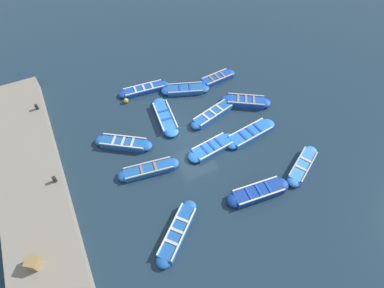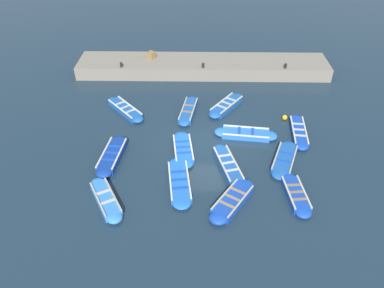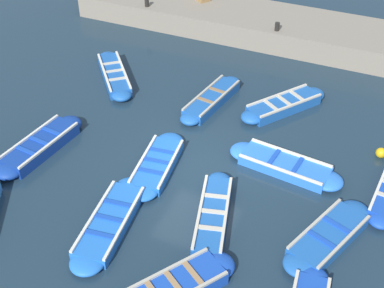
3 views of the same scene
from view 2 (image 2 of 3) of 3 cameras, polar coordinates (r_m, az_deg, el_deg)
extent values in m
plane|color=#1C303F|center=(21.96, 1.80, -0.26)|extent=(120.00, 120.00, 0.00)
cube|color=#1947B7|center=(18.39, 6.19, -8.59)|extent=(2.69, 2.22, 0.40)
ellipsoid|color=#1947B7|center=(19.23, 8.07, -6.29)|extent=(1.26, 1.25, 0.40)
ellipsoid|color=#1947B7|center=(17.59, 4.10, -11.10)|extent=(1.26, 1.25, 0.40)
cube|color=#B2AD9E|center=(18.36, 5.02, -7.54)|extent=(2.16, 1.45, 0.07)
cube|color=#B2AD9E|center=(18.09, 7.48, -8.61)|extent=(2.16, 1.45, 0.07)
cube|color=#9E7A51|center=(18.59, 7.06, -7.11)|extent=(0.58, 0.79, 0.04)
cube|color=#9E7A51|center=(18.23, 6.23, -8.11)|extent=(0.58, 0.79, 0.04)
cube|color=#9E7A51|center=(17.88, 5.37, -9.15)|extent=(0.58, 0.79, 0.04)
cube|color=#1E59AD|center=(24.83, -0.55, 5.08)|extent=(2.98, 1.26, 0.35)
ellipsoid|color=#1E59AD|center=(26.05, 0.03, 6.72)|extent=(0.88, 0.86, 0.35)
ellipsoid|color=#1E59AD|center=(23.64, -1.19, 3.27)|extent=(0.88, 0.86, 0.35)
cube|color=#B2AD9E|center=(24.78, -1.39, 5.57)|extent=(2.80, 0.53, 0.07)
cube|color=#B2AD9E|center=(24.66, 0.29, 5.41)|extent=(2.80, 0.53, 0.07)
cube|color=olive|center=(25.07, -0.38, 5.94)|extent=(0.25, 0.73, 0.04)
cube|color=olive|center=(24.38, -0.73, 4.97)|extent=(0.25, 0.73, 0.04)
cube|color=#1947B7|center=(19.34, 15.51, -7.41)|extent=(2.42, 1.08, 0.32)
ellipsoid|color=#1947B7|center=(20.14, 14.54, -5.11)|extent=(0.89, 0.87, 0.32)
ellipsoid|color=#1947B7|center=(18.58, 16.57, -9.90)|extent=(0.89, 0.87, 0.32)
cube|color=beige|center=(19.09, 14.48, -7.09)|extent=(2.30, 0.30, 0.07)
cube|color=beige|center=(19.34, 16.71, -6.89)|extent=(2.30, 0.30, 0.07)
cube|color=olive|center=(19.56, 15.17, -6.03)|extent=(0.21, 0.77, 0.04)
cube|color=olive|center=(19.22, 15.59, -7.03)|extent=(0.21, 0.77, 0.04)
cube|color=olive|center=(18.89, 16.04, -8.06)|extent=(0.21, 0.77, 0.04)
cube|color=blue|center=(22.87, 8.18, 1.53)|extent=(1.35, 2.92, 0.32)
ellipsoid|color=blue|center=(22.87, 4.66, 1.82)|extent=(1.05, 1.07, 0.32)
ellipsoid|color=blue|center=(22.96, 11.68, 1.24)|extent=(1.05, 1.07, 0.32)
cube|color=silver|center=(22.37, 8.20, 1.25)|extent=(0.41, 2.75, 0.07)
cube|color=silver|center=(23.15, 8.25, 2.59)|extent=(0.41, 2.75, 0.07)
cube|color=#1947B7|center=(22.76, 7.22, 1.99)|extent=(0.91, 0.25, 0.04)
cube|color=#1947B7|center=(22.78, 9.22, 1.82)|extent=(0.91, 0.25, 0.04)
cube|color=blue|center=(21.45, -1.37, -0.80)|extent=(2.59, 1.31, 0.29)
ellipsoid|color=blue|center=(22.44, -1.64, 1.12)|extent=(1.07, 1.05, 0.29)
ellipsoid|color=blue|center=(20.48, -1.06, -2.91)|extent=(1.07, 1.05, 0.29)
cube|color=silver|center=(21.32, -2.63, -0.51)|extent=(2.42, 0.38, 0.07)
cube|color=silver|center=(21.37, -0.12, -0.35)|extent=(2.42, 0.38, 0.07)
cube|color=#1947B7|center=(21.77, -1.49, 0.38)|extent=(0.25, 0.90, 0.04)
cube|color=#1947B7|center=(21.35, -1.37, -0.46)|extent=(0.25, 0.90, 0.04)
cube|color=#1947B7|center=(20.93, -1.25, -1.33)|extent=(0.25, 0.90, 0.04)
cube|color=#1E59AD|center=(20.36, 5.49, -3.25)|extent=(3.09, 1.56, 0.36)
ellipsoid|color=#1E59AD|center=(21.46, 4.24, -0.77)|extent=(0.94, 0.93, 0.36)
ellipsoid|color=#1E59AD|center=(19.32, 6.89, -6.01)|extent=(0.94, 0.93, 0.36)
cube|color=beige|center=(20.13, 4.53, -2.96)|extent=(2.85, 0.83, 0.07)
cube|color=beige|center=(20.33, 6.51, -2.63)|extent=(2.85, 0.83, 0.07)
cube|color=beige|center=(20.70, 4.97, -1.74)|extent=(0.32, 0.73, 0.04)
cube|color=beige|center=(20.23, 5.53, -2.82)|extent=(0.32, 0.73, 0.04)
cube|color=beige|center=(19.78, 6.10, -3.96)|extent=(0.32, 0.73, 0.04)
cube|color=#3884E0|center=(18.83, -13.00, -8.25)|extent=(2.67, 1.98, 0.36)
ellipsoid|color=#3884E0|center=(19.78, -14.11, -5.85)|extent=(1.06, 1.06, 0.36)
ellipsoid|color=#3884E0|center=(17.93, -11.75, -10.89)|extent=(1.06, 1.06, 0.36)
cube|color=#B2AD9E|center=(18.64, -14.19, -8.13)|extent=(2.26, 1.29, 0.07)
cube|color=#B2AD9E|center=(18.74, -11.98, -7.43)|extent=(2.26, 1.29, 0.07)
cube|color=beige|center=(18.96, -13.41, -7.11)|extent=(0.48, 0.71, 0.04)
cube|color=beige|center=(18.43, -12.74, -8.54)|extent=(0.48, 0.71, 0.04)
cube|color=navy|center=(21.35, -12.05, -1.76)|extent=(2.92, 1.28, 0.40)
ellipsoid|color=navy|center=(22.40, -10.98, 0.46)|extent=(1.01, 0.98, 0.40)
ellipsoid|color=navy|center=(20.34, -13.23, -4.22)|extent=(1.01, 0.98, 0.40)
cube|color=silver|center=(21.35, -13.24, -1.17)|extent=(2.76, 0.40, 0.07)
cube|color=silver|center=(21.07, -11.00, -1.37)|extent=(2.76, 0.40, 0.07)
cube|color=#1947B7|center=(21.66, -11.65, -0.33)|extent=(0.24, 0.85, 0.04)
cube|color=#1947B7|center=(21.22, -12.12, -1.30)|extent=(0.24, 0.85, 0.04)
cube|color=#1947B7|center=(20.78, -12.61, -2.31)|extent=(0.24, 0.85, 0.04)
cube|color=#1E59AD|center=(25.36, -10.15, 5.20)|extent=(2.85, 2.61, 0.35)
ellipsoid|color=#1E59AD|center=(26.53, -11.86, 6.49)|extent=(1.11, 1.10, 0.35)
ellipsoid|color=#1E59AD|center=(24.22, -8.29, 3.77)|extent=(1.11, 1.10, 0.35)
cube|color=silver|center=(25.10, -10.94, 5.31)|extent=(2.32, 1.99, 0.07)
cube|color=silver|center=(25.40, -9.47, 5.90)|extent=(2.32, 1.99, 0.07)
cube|color=beige|center=(25.75, -10.94, 6.14)|extent=(0.58, 0.65, 0.04)
cube|color=beige|center=(25.26, -10.20, 5.58)|extent=(0.58, 0.65, 0.04)
cube|color=beige|center=(24.77, -9.43, 4.99)|extent=(0.58, 0.65, 0.04)
cube|color=#1E59AD|center=(21.30, 13.92, -2.32)|extent=(2.78, 1.87, 0.32)
ellipsoid|color=#1E59AD|center=(22.34, 14.52, -0.36)|extent=(1.23, 1.21, 0.32)
ellipsoid|color=#1E59AD|center=(20.30, 13.26, -4.46)|extent=(1.23, 1.21, 0.32)
cube|color=#B2AD9E|center=(21.22, 12.77, -1.62)|extent=(2.40, 0.97, 0.07)
cube|color=#B2AD9E|center=(21.17, 15.23, -2.19)|extent=(2.40, 0.97, 0.07)
cube|color=#1947B7|center=(21.49, 14.17, -1.37)|extent=(0.45, 0.88, 0.04)
cube|color=#1947B7|center=(20.91, 13.81, -2.52)|extent=(0.45, 0.88, 0.04)
cube|color=blue|center=(19.32, -1.94, -5.81)|extent=(3.03, 1.37, 0.30)
ellipsoid|color=blue|center=(20.42, -2.27, -3.05)|extent=(1.07, 1.05, 0.30)
ellipsoid|color=blue|center=(18.27, -1.57, -8.90)|extent=(1.07, 1.05, 0.30)
cube|color=silver|center=(19.18, -3.35, -5.50)|extent=(2.85, 0.43, 0.07)
cube|color=silver|center=(19.23, -0.55, -5.31)|extent=(2.85, 0.43, 0.07)
cube|color=#1947B7|center=(19.67, -2.09, -4.23)|extent=(0.25, 0.91, 0.04)
cube|color=#1947B7|center=(19.21, -1.95, -5.44)|extent=(0.25, 0.91, 0.04)
cube|color=#1947B7|center=(18.75, -1.80, -6.71)|extent=(0.25, 0.91, 0.04)
cube|color=#1947B7|center=(23.75, 15.94, 1.80)|extent=(3.02, 1.08, 0.31)
ellipsoid|color=#1947B7|center=(24.96, 15.55, 3.74)|extent=(0.84, 0.81, 0.31)
ellipsoid|color=#1947B7|center=(22.56, 16.36, -0.34)|extent=(0.84, 0.81, 0.31)
cube|color=silver|center=(23.58, 15.14, 2.25)|extent=(2.89, 0.35, 0.07)
cube|color=silver|center=(23.71, 16.88, 2.12)|extent=(2.89, 0.35, 0.07)
cube|color=beige|center=(24.17, 15.84, 2.99)|extent=(0.21, 0.72, 0.04)
cube|color=beige|center=(23.65, 16.01, 2.15)|extent=(0.21, 0.72, 0.04)
cube|color=beige|center=(23.14, 16.19, 1.27)|extent=(0.21, 0.72, 0.04)
cube|color=#1E59AD|center=(25.48, 5.29, 5.85)|extent=(2.83, 2.35, 0.37)
ellipsoid|color=#1E59AD|center=(26.56, 6.91, 7.10)|extent=(1.15, 1.14, 0.37)
ellipsoid|color=#1E59AD|center=(24.44, 3.54, 4.47)|extent=(1.15, 1.14, 0.37)
cube|color=beige|center=(25.54, 4.56, 6.55)|extent=(2.33, 1.66, 0.07)
cube|color=beige|center=(25.20, 6.10, 6.00)|extent=(2.33, 1.66, 0.07)
cube|color=beige|center=(25.83, 6.03, 6.79)|extent=(0.56, 0.71, 0.04)
cube|color=beige|center=(25.38, 5.32, 6.25)|extent=(0.56, 0.71, 0.04)
cube|color=beige|center=(24.93, 4.59, 5.68)|extent=(0.56, 0.71, 0.04)
cube|color=gray|center=(30.10, 1.66, 11.76)|extent=(3.29, 19.40, 1.00)
cylinder|color=black|center=(29.22, -10.73, 11.77)|extent=(0.20, 0.20, 0.35)
cylinder|color=black|center=(28.64, 1.70, 11.88)|extent=(0.20, 0.20, 0.35)
cylinder|color=black|center=(29.38, 14.05, 11.46)|extent=(0.20, 0.20, 0.35)
cube|color=olive|center=(30.33, -6.23, 13.33)|extent=(0.73, 0.73, 0.52)
sphere|color=#EAB214|center=(24.87, 13.95, 3.94)|extent=(0.34, 0.34, 0.34)
camera|label=1|loc=(25.55, -29.61, 36.67)|focal=28.00mm
camera|label=3|loc=(8.03, 44.20, 11.41)|focal=50.00mm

